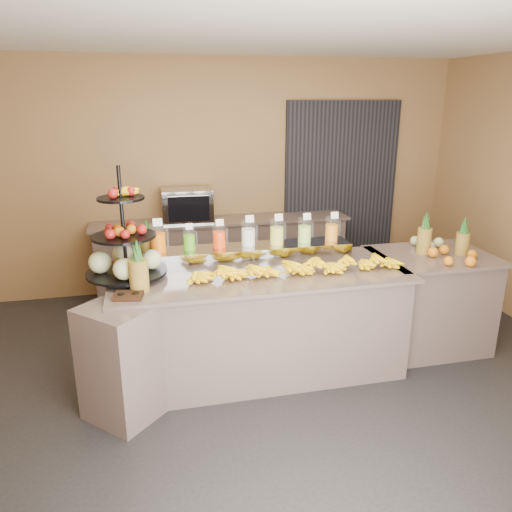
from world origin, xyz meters
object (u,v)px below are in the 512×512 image
object	(u,v)px
right_fruit_pile	(447,249)
oven_warmer	(187,205)
pitcher_tray	(248,254)
fruit_stand	(131,251)
banana_heap	(298,264)
condiment_caddy	(128,296)

from	to	relation	value
right_fruit_pile	oven_warmer	distance (m)	2.93
pitcher_tray	oven_warmer	world-z (taller)	oven_warmer
oven_warmer	fruit_stand	bearing A→B (deg)	-107.81
banana_heap	condiment_caddy	xyz separation A→B (m)	(-1.39, -0.25, -0.06)
fruit_stand	condiment_caddy	distance (m)	0.49
right_fruit_pile	condiment_caddy	bearing A→B (deg)	-173.28
pitcher_tray	condiment_caddy	bearing A→B (deg)	-149.51
fruit_stand	pitcher_tray	bearing A→B (deg)	-8.81
pitcher_tray	condiment_caddy	world-z (taller)	pitcher_tray
pitcher_tray	right_fruit_pile	size ratio (longest dim) A/B	3.97
fruit_stand	right_fruit_pile	distance (m)	2.82
pitcher_tray	banana_heap	world-z (taller)	banana_heap
pitcher_tray	oven_warmer	size ratio (longest dim) A/B	3.18
pitcher_tray	right_fruit_pile	world-z (taller)	right_fruit_pile
fruit_stand	banana_heap	bearing A→B (deg)	-26.69
pitcher_tray	banana_heap	xyz separation A→B (m)	(0.35, -0.37, -0.00)
condiment_caddy	right_fruit_pile	world-z (taller)	right_fruit_pile
oven_warmer	condiment_caddy	bearing A→B (deg)	-105.12
banana_heap	right_fruit_pile	size ratio (longest dim) A/B	4.11
condiment_caddy	oven_warmer	distance (m)	2.38
fruit_stand	right_fruit_pile	bearing A→B (deg)	-20.81
fruit_stand	condiment_caddy	world-z (taller)	fruit_stand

